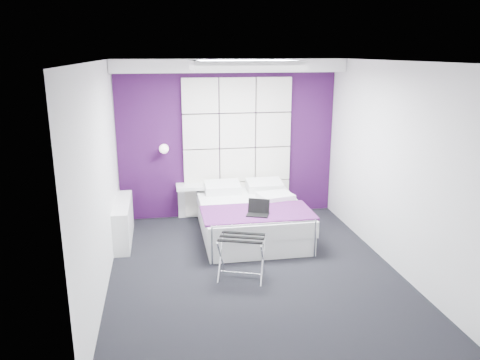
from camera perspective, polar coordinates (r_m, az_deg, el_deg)
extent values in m
plane|color=black|center=(6.09, 1.68, -10.99)|extent=(4.40, 4.40, 0.00)
plane|color=white|center=(5.46, 1.89, 14.28)|extent=(4.40, 4.40, 0.00)
plane|color=white|center=(7.75, -1.50, 4.94)|extent=(3.60, 0.00, 3.60)
plane|color=white|center=(5.57, -16.68, 0.11)|extent=(0.00, 4.40, 4.40)
plane|color=white|center=(6.24, 18.19, 1.60)|extent=(0.00, 4.40, 4.40)
cube|color=#340E3D|center=(7.74, -1.49, 4.93)|extent=(3.58, 0.02, 2.58)
cube|color=white|center=(7.38, -1.27, 13.79)|extent=(3.58, 0.50, 0.20)
sphere|color=white|center=(7.55, -9.26, 3.84)|extent=(0.15, 0.15, 0.15)
cube|color=white|center=(7.09, -14.03, -4.92)|extent=(0.22, 1.20, 0.60)
cube|color=white|center=(7.14, 1.33, -5.70)|extent=(1.46, 1.82, 0.27)
cube|color=silver|center=(7.05, 1.34, -3.80)|extent=(1.50, 1.86, 0.23)
cube|color=#43154D|center=(6.59, 2.11, -4.01)|extent=(1.56, 0.82, 0.03)
cube|color=white|center=(7.68, -6.02, -0.78)|extent=(0.47, 0.37, 0.05)
cube|color=black|center=(5.71, 0.21, -7.02)|extent=(0.54, 0.40, 0.01)
cube|color=black|center=(6.45, 2.18, -4.26)|extent=(0.30, 0.21, 0.02)
cube|color=black|center=(6.51, 1.99, -3.06)|extent=(0.30, 0.01, 0.20)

